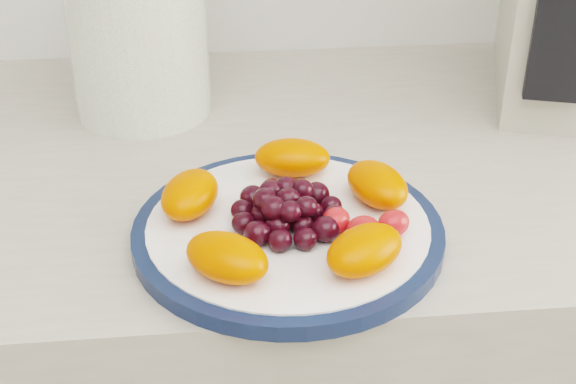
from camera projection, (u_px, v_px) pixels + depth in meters
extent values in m
cylinder|color=#101D3E|center=(288.00, 232.00, 0.73)|extent=(0.28, 0.28, 0.01)
cylinder|color=white|center=(288.00, 231.00, 0.73)|extent=(0.26, 0.26, 0.02)
cylinder|color=#4C6521|center=(138.00, 35.00, 0.92)|extent=(0.21, 0.21, 0.19)
ellipsoid|color=#FE4100|center=(377.00, 184.00, 0.75)|extent=(0.07, 0.09, 0.04)
ellipsoid|color=#FE4100|center=(292.00, 158.00, 0.79)|extent=(0.08, 0.06, 0.04)
ellipsoid|color=#FE4100|center=(190.00, 194.00, 0.73)|extent=(0.07, 0.09, 0.04)
ellipsoid|color=#FE4100|center=(227.00, 257.00, 0.65)|extent=(0.09, 0.08, 0.04)
ellipsoid|color=#FE4100|center=(365.00, 250.00, 0.65)|extent=(0.09, 0.08, 0.04)
ellipsoid|color=black|center=(288.00, 214.00, 0.72)|extent=(0.02, 0.02, 0.02)
ellipsoid|color=black|center=(312.00, 213.00, 0.72)|extent=(0.02, 0.02, 0.02)
ellipsoid|color=black|center=(298.00, 202.00, 0.73)|extent=(0.02, 0.02, 0.02)
ellipsoid|color=black|center=(274.00, 204.00, 0.73)|extent=(0.02, 0.02, 0.02)
ellipsoid|color=black|center=(264.00, 214.00, 0.71)|extent=(0.02, 0.02, 0.02)
ellipsoid|color=black|center=(278.00, 225.00, 0.70)|extent=(0.02, 0.02, 0.02)
ellipsoid|color=black|center=(302.00, 225.00, 0.70)|extent=(0.02, 0.02, 0.02)
ellipsoid|color=black|center=(331.00, 206.00, 0.73)|extent=(0.02, 0.02, 0.02)
ellipsoid|color=black|center=(316.00, 194.00, 0.74)|extent=(0.02, 0.02, 0.02)
ellipsoid|color=black|center=(295.00, 190.00, 0.75)|extent=(0.02, 0.02, 0.02)
ellipsoid|color=black|center=(272.00, 191.00, 0.75)|extent=(0.02, 0.02, 0.02)
ellipsoid|color=black|center=(253.00, 197.00, 0.74)|extent=(0.02, 0.02, 0.02)
ellipsoid|color=black|center=(242.00, 210.00, 0.72)|extent=(0.02, 0.02, 0.02)
ellipsoid|color=black|center=(244.00, 223.00, 0.70)|extent=(0.02, 0.02, 0.02)
ellipsoid|color=black|center=(257.00, 233.00, 0.69)|extent=(0.02, 0.02, 0.02)
ellipsoid|color=black|center=(280.00, 240.00, 0.68)|extent=(0.02, 0.02, 0.02)
ellipsoid|color=black|center=(305.00, 239.00, 0.68)|extent=(0.02, 0.02, 0.02)
ellipsoid|color=black|center=(325.00, 229.00, 0.69)|extent=(0.02, 0.02, 0.02)
ellipsoid|color=black|center=(334.00, 217.00, 0.71)|extent=(0.02, 0.02, 0.02)
ellipsoid|color=black|center=(288.00, 199.00, 0.71)|extent=(0.02, 0.02, 0.02)
ellipsoid|color=black|center=(302.00, 190.00, 0.72)|extent=(0.02, 0.02, 0.02)
ellipsoid|color=black|center=(286.00, 187.00, 0.73)|extent=(0.02, 0.02, 0.02)
ellipsoid|color=black|center=(270.00, 191.00, 0.72)|extent=(0.02, 0.02, 0.02)
ellipsoid|color=black|center=(265.00, 200.00, 0.71)|extent=(0.02, 0.02, 0.02)
ellipsoid|color=black|center=(273.00, 208.00, 0.70)|extent=(0.02, 0.02, 0.02)
ellipsoid|color=black|center=(290.00, 211.00, 0.69)|extent=(0.02, 0.02, 0.02)
ellipsoid|color=black|center=(306.00, 207.00, 0.70)|extent=(0.02, 0.02, 0.02)
ellipsoid|color=red|center=(363.00, 229.00, 0.69)|extent=(0.03, 0.03, 0.02)
ellipsoid|color=red|center=(394.00, 223.00, 0.70)|extent=(0.04, 0.04, 0.02)
ellipsoid|color=red|center=(384.00, 244.00, 0.67)|extent=(0.04, 0.04, 0.02)
ellipsoid|color=red|center=(336.00, 221.00, 0.70)|extent=(0.04, 0.04, 0.02)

